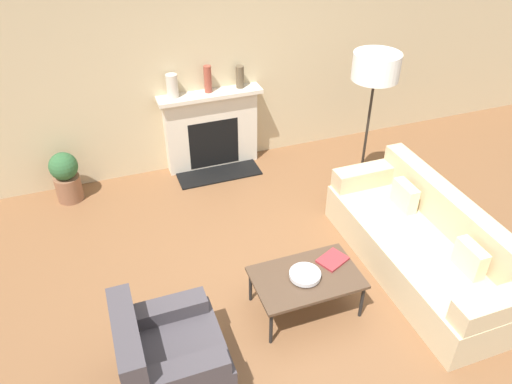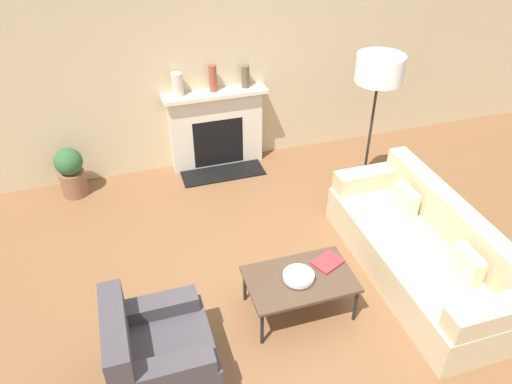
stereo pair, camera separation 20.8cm
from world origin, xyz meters
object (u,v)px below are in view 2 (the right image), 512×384
Objects in this scene: fireplace at (217,130)px; coffee_table at (300,280)px; bowl at (299,276)px; potted_plant at (71,171)px; floor_lamp at (379,77)px; armchair_near at (157,354)px; book at (328,262)px; mantel_vase_center_left at (213,78)px; couch at (422,251)px; mantel_vase_center_right at (245,77)px; mantel_vase_left at (177,84)px.

fireplace is 2.75m from coffee_table.
bowl is 3.23m from potted_plant.
coffee_table is 2.32m from floor_lamp.
armchair_near is 2.98m from potted_plant.
fireplace is at bearing 5.19° from potted_plant.
mantel_vase_center_left is at bearing 74.69° from book.
floor_lamp is at bearing -41.59° from mantel_vase_center_left.
mantel_vase_center_right is at bearing -159.03° from couch.
fireplace is 1.64× the size of armchair_near.
couch is 6.77× the size of mantel_vase_center_left.
armchair_near is at bearing -111.87° from fireplace.
book is at bearing -81.02° from mantel_vase_center_left.
bowl is at bearing -88.21° from mantel_vase_center_left.
mantel_vase_center_right is at bearing 83.26° from bowl.
fireplace is 2.67m from book.
couch is at bearing -37.06° from potted_plant.
armchair_near reaches higher than potted_plant.
mantel_vase_left is 1.03× the size of mantel_vase_center_right.
armchair_near reaches higher than coffee_table.
fireplace is 3.93× the size of mantel_vase_center_left.
floor_lamp is 5.38× the size of mantel_vase_center_left.
potted_plant is at bearing 108.32° from book.
coffee_table is 0.53× the size of floor_lamp.
coffee_table is at bearing -86.13° from couch.
couch is at bearing -61.71° from mantel_vase_center_left.
floor_lamp is (2.72, 1.77, 1.27)m from armchair_near.
couch is 1.36m from bowl.
floor_lamp is 2.84× the size of potted_plant.
book is at bearing -74.96° from armchair_near.
floor_lamp is 1.75m from mantel_vase_center_right.
mantel_vase_center_left is 0.41m from mantel_vase_center_right.
book is 0.50× the size of potted_plant.
bowl is at bearing -53.09° from potted_plant.
potted_plant reaches higher than bowl.
couch is 4.12m from potted_plant.
fireplace is 4.67× the size of bowl.
armchair_near is at bearing 170.75° from book.
mantel_vase_left reaches higher than coffee_table.
book is at bearing -89.88° from mantel_vase_center_right.
floor_lamp reaches higher than bowl.
floor_lamp is 6.27× the size of mantel_vase_left.
fireplace is 0.82m from mantel_vase_left.
potted_plant is at bearing -174.81° from fireplace.
armchair_near is at bearing -77.93° from potted_plant.
fireplace is at bearing 74.57° from book.
fireplace reaches higher than couch.
mantel_vase_center_right is (0.41, 0.02, 0.68)m from fireplace.
potted_plant is at bearing 12.07° from armchair_near.
armchair_near is at bearing -165.88° from bowl.
mantel_vase_center_left is 1.20× the size of mantel_vase_center_right.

